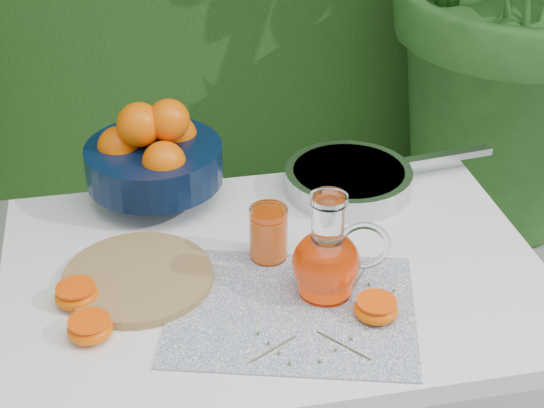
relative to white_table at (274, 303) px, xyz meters
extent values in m
cube|color=white|center=(0.00, 0.00, 0.06)|extent=(1.00, 0.70, 0.04)
cylinder|color=white|center=(-0.45, 0.30, -0.31)|extent=(0.04, 0.04, 0.71)
cylinder|color=white|center=(0.45, 0.30, -0.31)|extent=(0.04, 0.04, 0.71)
cube|color=#0D1C4C|center=(0.01, -0.12, 0.08)|extent=(0.50, 0.43, 0.00)
cylinder|color=olive|center=(-0.25, 0.01, 0.09)|extent=(0.35, 0.35, 0.02)
cylinder|color=black|center=(-0.19, 0.30, 0.10)|extent=(0.12, 0.12, 0.05)
cylinder|color=black|center=(-0.19, 0.30, 0.17)|extent=(0.34, 0.34, 0.08)
sphere|color=#F65502|center=(-0.26, 0.31, 0.20)|extent=(0.11, 0.11, 0.09)
sphere|color=#F65502|center=(-0.14, 0.34, 0.20)|extent=(0.11, 0.11, 0.09)
sphere|color=#F65502|center=(-0.18, 0.23, 0.20)|extent=(0.11, 0.11, 0.09)
sphere|color=#F65502|center=(-0.21, 0.37, 0.20)|extent=(0.11, 0.11, 0.09)
sphere|color=#F65502|center=(-0.22, 0.30, 0.26)|extent=(0.11, 0.11, 0.09)
sphere|color=#F65502|center=(-0.16, 0.29, 0.26)|extent=(0.10, 0.10, 0.09)
cylinder|color=white|center=(0.07, -0.09, 0.09)|extent=(0.11, 0.11, 0.01)
ellipsoid|color=white|center=(0.07, -0.09, 0.15)|extent=(0.14, 0.14, 0.11)
cylinder|color=white|center=(0.07, -0.09, 0.24)|extent=(0.07, 0.07, 0.08)
cylinder|color=white|center=(0.07, -0.09, 0.28)|extent=(0.08, 0.08, 0.01)
torus|color=white|center=(0.14, -0.10, 0.18)|extent=(0.10, 0.03, 0.10)
cylinder|color=#EA3905|center=(0.07, -0.09, 0.14)|extent=(0.12, 0.12, 0.09)
cylinder|color=white|center=(0.00, 0.04, 0.14)|extent=(0.08, 0.08, 0.10)
cylinder|color=orange|center=(0.00, 0.04, 0.13)|extent=(0.07, 0.07, 0.08)
cylinder|color=#FF5807|center=(0.00, 0.04, 0.17)|extent=(0.06, 0.06, 0.00)
cylinder|color=#B6B5BA|center=(0.21, 0.25, 0.11)|extent=(0.30, 0.30, 0.05)
cylinder|color=#BCBCC1|center=(0.21, 0.25, 0.13)|extent=(0.26, 0.26, 0.01)
cube|color=#B6B5BA|center=(0.45, 0.28, 0.12)|extent=(0.20, 0.05, 0.02)
ellipsoid|color=#F65502|center=(-0.34, -0.13, 0.10)|extent=(0.08, 0.08, 0.04)
cylinder|color=#FF5807|center=(-0.34, -0.13, 0.12)|extent=(0.07, 0.07, 0.00)
ellipsoid|color=#F65502|center=(-0.36, -0.03, 0.10)|extent=(0.08, 0.08, 0.04)
cylinder|color=#FF5807|center=(-0.36, -0.03, 0.12)|extent=(0.07, 0.07, 0.00)
ellipsoid|color=#F65502|center=(0.14, -0.17, 0.10)|extent=(0.08, 0.08, 0.04)
cylinder|color=#FF5807|center=(0.14, -0.17, 0.12)|extent=(0.07, 0.07, 0.00)
cylinder|color=brown|center=(0.07, -0.23, 0.09)|extent=(0.07, 0.09, 0.00)
sphere|color=#4E6233|center=(0.02, -0.27, 0.09)|extent=(0.01, 0.01, 0.01)
sphere|color=#4E6233|center=(0.05, -0.25, 0.09)|extent=(0.01, 0.01, 0.01)
sphere|color=#4E6233|center=(0.08, -0.22, 0.09)|extent=(0.01, 0.01, 0.01)
sphere|color=#4E6233|center=(0.12, -0.20, 0.09)|extent=(0.01, 0.01, 0.01)
cylinder|color=brown|center=(0.14, -0.08, 0.09)|extent=(0.08, 0.10, 0.00)
sphere|color=#4E6233|center=(0.08, -0.04, 0.09)|extent=(0.01, 0.01, 0.01)
sphere|color=#4E6233|center=(0.12, -0.06, 0.09)|extent=(0.01, 0.01, 0.01)
sphere|color=#4E6233|center=(0.16, -0.09, 0.09)|extent=(0.01, 0.01, 0.01)
sphere|color=#4E6233|center=(0.19, -0.12, 0.09)|extent=(0.01, 0.01, 0.01)
cylinder|color=brown|center=(-0.05, -0.22, 0.09)|extent=(0.09, 0.05, 0.00)
sphere|color=#4E6233|center=(-0.03, -0.26, 0.09)|extent=(0.01, 0.01, 0.01)
sphere|color=#4E6233|center=(-0.04, -0.23, 0.09)|extent=(0.01, 0.01, 0.01)
sphere|color=#4E6233|center=(-0.05, -0.21, 0.09)|extent=(0.01, 0.01, 0.01)
sphere|color=#4E6233|center=(-0.06, -0.18, 0.09)|extent=(0.01, 0.01, 0.01)
camera|label=1|loc=(-0.25, -1.22, 1.00)|focal=55.00mm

